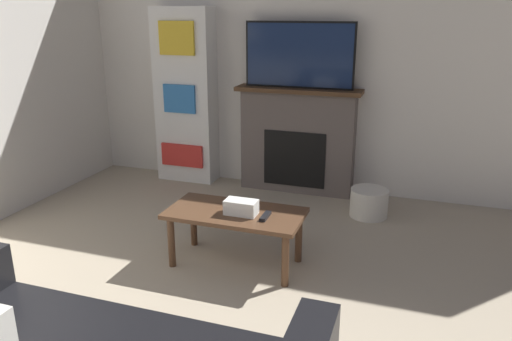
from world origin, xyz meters
name	(u,v)px	position (x,y,z in m)	size (l,w,h in m)	color
wall_back	(324,52)	(0.00, 4.26, 1.35)	(5.84, 0.06, 2.70)	silver
fireplace	(297,140)	(-0.20, 4.12, 0.52)	(1.20, 0.28, 1.03)	#605651
tv	(299,55)	(-0.20, 4.10, 1.33)	(1.03, 0.03, 0.61)	black
coffee_table	(235,219)	(-0.22, 2.49, 0.34)	(0.94, 0.48, 0.40)	brown
tissue_box	(241,207)	(-0.17, 2.46, 0.45)	(0.22, 0.12, 0.10)	white
remote_control	(265,216)	(0.01, 2.45, 0.41)	(0.04, 0.15, 0.02)	black
bookshelf	(186,97)	(-1.38, 4.09, 0.88)	(0.60, 0.29, 1.76)	white
storage_basket	(369,203)	(0.57, 3.67, 0.12)	(0.33, 0.33, 0.25)	silver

